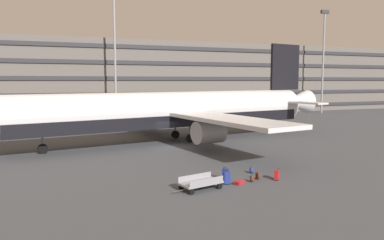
{
  "coord_description": "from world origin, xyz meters",
  "views": [
    {
      "loc": [
        -11.03,
        -34.63,
        6.61
      ],
      "look_at": [
        0.99,
        -2.98,
        3.0
      ],
      "focal_mm": 34.51,
      "sensor_mm": 36.0,
      "label": 1
    }
  ],
  "objects_px": {
    "baggage_cart": "(201,183)",
    "airliner": "(175,112)",
    "backpack_purple": "(252,170)",
    "suitcase_teal": "(227,178)",
    "suitcase_navy": "(239,182)",
    "backpack_small": "(258,176)",
    "backpack_red": "(252,179)",
    "suitcase_scuffed": "(225,174)",
    "suitcase_laid_flat": "(277,175)"
  },
  "relations": [
    {
      "from": "airliner",
      "to": "suitcase_teal",
      "type": "relative_size",
      "value": 42.58
    },
    {
      "from": "backpack_purple",
      "to": "baggage_cart",
      "type": "height_order",
      "value": "baggage_cart"
    },
    {
      "from": "baggage_cart",
      "to": "backpack_small",
      "type": "bearing_deg",
      "value": 9.45
    },
    {
      "from": "backpack_red",
      "to": "backpack_small",
      "type": "xyz_separation_m",
      "value": [
        0.68,
        0.43,
        0.04
      ]
    },
    {
      "from": "suitcase_laid_flat",
      "to": "backpack_red",
      "type": "relative_size",
      "value": 1.63
    },
    {
      "from": "suitcase_navy",
      "to": "backpack_red",
      "type": "xyz_separation_m",
      "value": [
        1.02,
        0.12,
        0.1
      ]
    },
    {
      "from": "backpack_small",
      "to": "backpack_purple",
      "type": "bearing_deg",
      "value": 74.38
    },
    {
      "from": "backpack_purple",
      "to": "backpack_red",
      "type": "height_order",
      "value": "backpack_purple"
    },
    {
      "from": "suitcase_navy",
      "to": "baggage_cart",
      "type": "bearing_deg",
      "value": -175.93
    },
    {
      "from": "suitcase_teal",
      "to": "suitcase_laid_flat",
      "type": "height_order",
      "value": "suitcase_teal"
    },
    {
      "from": "suitcase_teal",
      "to": "backpack_red",
      "type": "xyz_separation_m",
      "value": [
        1.79,
        -0.13,
        -0.21
      ]
    },
    {
      "from": "suitcase_scuffed",
      "to": "suitcase_navy",
      "type": "height_order",
      "value": "suitcase_scuffed"
    },
    {
      "from": "suitcase_scuffed",
      "to": "backpack_purple",
      "type": "bearing_deg",
      "value": 19.14
    },
    {
      "from": "suitcase_laid_flat",
      "to": "backpack_purple",
      "type": "xyz_separation_m",
      "value": [
        -0.67,
        2.14,
        -0.16
      ]
    },
    {
      "from": "backpack_small",
      "to": "baggage_cart",
      "type": "distance_m",
      "value": 4.54
    },
    {
      "from": "suitcase_scuffed",
      "to": "suitcase_navy",
      "type": "relative_size",
      "value": 1.08
    },
    {
      "from": "suitcase_laid_flat",
      "to": "baggage_cart",
      "type": "xyz_separation_m",
      "value": [
        -5.59,
        -0.18,
        0.05
      ]
    },
    {
      "from": "suitcase_scuffed",
      "to": "suitcase_navy",
      "type": "xyz_separation_m",
      "value": [
        0.41,
        -1.24,
        -0.29
      ]
    },
    {
      "from": "suitcase_teal",
      "to": "backpack_purple",
      "type": "bearing_deg",
      "value": 32.76
    },
    {
      "from": "suitcase_scuffed",
      "to": "backpack_small",
      "type": "bearing_deg",
      "value": -18.19
    },
    {
      "from": "backpack_purple",
      "to": "backpack_red",
      "type": "relative_size",
      "value": 1.01
    },
    {
      "from": "airliner",
      "to": "suitcase_scuffed",
      "type": "distance_m",
      "value": 16.73
    },
    {
      "from": "suitcase_scuffed",
      "to": "suitcase_teal",
      "type": "distance_m",
      "value": 1.06
    },
    {
      "from": "backpack_purple",
      "to": "baggage_cart",
      "type": "distance_m",
      "value": 5.44
    },
    {
      "from": "suitcase_laid_flat",
      "to": "backpack_purple",
      "type": "bearing_deg",
      "value": 107.39
    },
    {
      "from": "airliner",
      "to": "backpack_small",
      "type": "bearing_deg",
      "value": -88.97
    },
    {
      "from": "suitcase_scuffed",
      "to": "suitcase_navy",
      "type": "distance_m",
      "value": 1.34
    },
    {
      "from": "airliner",
      "to": "backpack_purple",
      "type": "bearing_deg",
      "value": -87.24
    },
    {
      "from": "baggage_cart",
      "to": "suitcase_teal",
      "type": "bearing_deg",
      "value": 12.59
    },
    {
      "from": "suitcase_teal",
      "to": "suitcase_laid_flat",
      "type": "bearing_deg",
      "value": -4.24
    },
    {
      "from": "suitcase_laid_flat",
      "to": "suitcase_navy",
      "type": "height_order",
      "value": "suitcase_laid_flat"
    },
    {
      "from": "backpack_small",
      "to": "suitcase_navy",
      "type": "bearing_deg",
      "value": -162.15
    },
    {
      "from": "suitcase_teal",
      "to": "suitcase_navy",
      "type": "bearing_deg",
      "value": -17.9
    },
    {
      "from": "suitcase_teal",
      "to": "suitcase_scuffed",
      "type": "bearing_deg",
      "value": 69.79
    },
    {
      "from": "suitcase_scuffed",
      "to": "backpack_small",
      "type": "height_order",
      "value": "suitcase_scuffed"
    },
    {
      "from": "suitcase_teal",
      "to": "suitcase_navy",
      "type": "height_order",
      "value": "suitcase_teal"
    },
    {
      "from": "suitcase_scuffed",
      "to": "backpack_small",
      "type": "relative_size",
      "value": 1.58
    },
    {
      "from": "airliner",
      "to": "backpack_small",
      "type": "height_order",
      "value": "airliner"
    },
    {
      "from": "airliner",
      "to": "backpack_red",
      "type": "xyz_separation_m",
      "value": [
        -0.38,
        -17.51,
        -3.06
      ]
    },
    {
      "from": "suitcase_navy",
      "to": "backpack_red",
      "type": "bearing_deg",
      "value": 6.69
    },
    {
      "from": "suitcase_laid_flat",
      "to": "baggage_cart",
      "type": "relative_size",
      "value": 0.24
    },
    {
      "from": "airliner",
      "to": "backpack_red",
      "type": "relative_size",
      "value": 83.24
    },
    {
      "from": "suitcase_navy",
      "to": "backpack_purple",
      "type": "height_order",
      "value": "backpack_purple"
    },
    {
      "from": "airliner",
      "to": "suitcase_teal",
      "type": "bearing_deg",
      "value": -97.11
    },
    {
      "from": "suitcase_teal",
      "to": "suitcase_navy",
      "type": "xyz_separation_m",
      "value": [
        0.77,
        -0.25,
        -0.3
      ]
    },
    {
      "from": "backpack_purple",
      "to": "suitcase_laid_flat",
      "type": "bearing_deg",
      "value": -72.61
    },
    {
      "from": "airliner",
      "to": "backpack_purple",
      "type": "height_order",
      "value": "airliner"
    },
    {
      "from": "airliner",
      "to": "suitcase_scuffed",
      "type": "bearing_deg",
      "value": -96.28
    },
    {
      "from": "baggage_cart",
      "to": "airliner",
      "type": "bearing_deg",
      "value": 76.84
    },
    {
      "from": "suitcase_laid_flat",
      "to": "backpack_small",
      "type": "xyz_separation_m",
      "value": [
        -1.11,
        0.56,
        -0.12
      ]
    }
  ]
}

